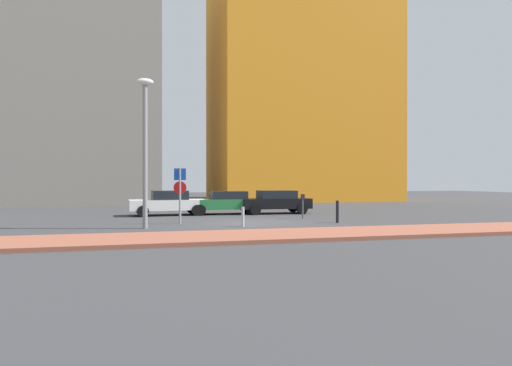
{
  "coord_description": "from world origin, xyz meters",
  "views": [
    {
      "loc": [
        -5.12,
        -20.76,
        1.98
      ],
      "look_at": [
        0.9,
        2.71,
        1.9
      ],
      "focal_mm": 31.12,
      "sensor_mm": 36.0,
      "label": 1
    }
  ],
  "objects_px": {
    "parking_meter": "(303,203)",
    "traffic_bollard_near": "(243,217)",
    "parked_car_white": "(169,203)",
    "traffic_bollard_mid": "(337,212)",
    "street_lamp": "(145,139)",
    "parked_car_black": "(275,201)",
    "parking_sign_post": "(180,189)",
    "parked_car_green": "(225,202)"
  },
  "relations": [
    {
      "from": "parked_car_black",
      "to": "street_lamp",
      "type": "distance_m",
      "value": 10.9
    },
    {
      "from": "traffic_bollard_near",
      "to": "traffic_bollard_mid",
      "type": "relative_size",
      "value": 0.81
    },
    {
      "from": "parking_sign_post",
      "to": "traffic_bollard_mid",
      "type": "distance_m",
      "value": 7.56
    },
    {
      "from": "parked_car_white",
      "to": "street_lamp",
      "type": "xyz_separation_m",
      "value": [
        -1.39,
        -7.19,
        3.02
      ]
    },
    {
      "from": "parking_sign_post",
      "to": "street_lamp",
      "type": "bearing_deg",
      "value": -131.38
    },
    {
      "from": "street_lamp",
      "to": "traffic_bollard_near",
      "type": "distance_m",
      "value": 5.34
    },
    {
      "from": "parking_sign_post",
      "to": "parked_car_green",
      "type": "bearing_deg",
      "value": 60.08
    },
    {
      "from": "traffic_bollard_near",
      "to": "street_lamp",
      "type": "bearing_deg",
      "value": 176.77
    },
    {
      "from": "parking_meter",
      "to": "traffic_bollard_near",
      "type": "distance_m",
      "value": 5.18
    },
    {
      "from": "parked_car_white",
      "to": "traffic_bollard_mid",
      "type": "xyz_separation_m",
      "value": [
        7.55,
        -6.82,
        -0.21
      ]
    },
    {
      "from": "parked_car_green",
      "to": "street_lamp",
      "type": "height_order",
      "value": "street_lamp"
    },
    {
      "from": "parked_car_black",
      "to": "street_lamp",
      "type": "height_order",
      "value": "street_lamp"
    },
    {
      "from": "parked_car_white",
      "to": "parking_meter",
      "type": "height_order",
      "value": "parked_car_white"
    },
    {
      "from": "parked_car_white",
      "to": "parked_car_black",
      "type": "distance_m",
      "value": 6.45
    },
    {
      "from": "parked_car_green",
      "to": "parked_car_black",
      "type": "bearing_deg",
      "value": -5.51
    },
    {
      "from": "street_lamp",
      "to": "parking_sign_post",
      "type": "bearing_deg",
      "value": 48.62
    },
    {
      "from": "parked_car_green",
      "to": "parking_sign_post",
      "type": "height_order",
      "value": "parking_sign_post"
    },
    {
      "from": "street_lamp",
      "to": "parked_car_black",
      "type": "bearing_deg",
      "value": 41.6
    },
    {
      "from": "parked_car_white",
      "to": "traffic_bollard_mid",
      "type": "distance_m",
      "value": 10.17
    },
    {
      "from": "parked_car_green",
      "to": "traffic_bollard_mid",
      "type": "relative_size",
      "value": 4.21
    },
    {
      "from": "parking_meter",
      "to": "parked_car_black",
      "type": "bearing_deg",
      "value": 94.76
    },
    {
      "from": "parked_car_green",
      "to": "parking_sign_post",
      "type": "bearing_deg",
      "value": -119.92
    },
    {
      "from": "parked_car_black",
      "to": "traffic_bollard_near",
      "type": "relative_size",
      "value": 4.99
    },
    {
      "from": "parked_car_black",
      "to": "traffic_bollard_mid",
      "type": "relative_size",
      "value": 4.03
    },
    {
      "from": "parking_meter",
      "to": "street_lamp",
      "type": "relative_size",
      "value": 0.21
    },
    {
      "from": "parked_car_black",
      "to": "parking_meter",
      "type": "distance_m",
      "value": 3.95
    },
    {
      "from": "parked_car_white",
      "to": "parking_meter",
      "type": "distance_m",
      "value": 7.95
    },
    {
      "from": "parked_car_white",
      "to": "parked_car_black",
      "type": "relative_size",
      "value": 1.06
    },
    {
      "from": "street_lamp",
      "to": "parked_car_green",
      "type": "bearing_deg",
      "value": 56.9
    },
    {
      "from": "parking_meter",
      "to": "traffic_bollard_near",
      "type": "bearing_deg",
      "value": -140.82
    },
    {
      "from": "parked_car_green",
      "to": "street_lamp",
      "type": "relative_size",
      "value": 0.71
    },
    {
      "from": "parked_car_black",
      "to": "traffic_bollard_mid",
      "type": "bearing_deg",
      "value": -80.53
    },
    {
      "from": "parking_sign_post",
      "to": "parking_meter",
      "type": "distance_m",
      "value": 6.72
    },
    {
      "from": "parked_car_white",
      "to": "street_lamp",
      "type": "height_order",
      "value": "street_lamp"
    },
    {
      "from": "parked_car_white",
      "to": "traffic_bollard_mid",
      "type": "bearing_deg",
      "value": -42.09
    },
    {
      "from": "parked_car_green",
      "to": "traffic_bollard_mid",
      "type": "height_order",
      "value": "parked_car_green"
    },
    {
      "from": "parking_meter",
      "to": "parked_car_green",
      "type": "bearing_deg",
      "value": 129.06
    },
    {
      "from": "parked_car_white",
      "to": "traffic_bollard_mid",
      "type": "height_order",
      "value": "parked_car_white"
    },
    {
      "from": "parking_meter",
      "to": "traffic_bollard_mid",
      "type": "xyz_separation_m",
      "value": [
        0.77,
        -2.66,
        -0.32
      ]
    },
    {
      "from": "traffic_bollard_mid",
      "to": "parked_car_white",
      "type": "bearing_deg",
      "value": 137.91
    },
    {
      "from": "parking_sign_post",
      "to": "traffic_bollard_near",
      "type": "distance_m",
      "value": 3.5
    },
    {
      "from": "parked_car_black",
      "to": "parking_meter",
      "type": "bearing_deg",
      "value": -85.24
    }
  ]
}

